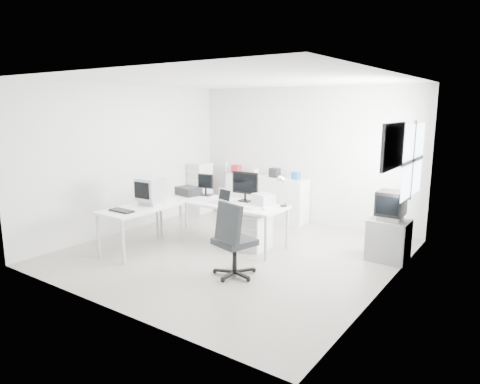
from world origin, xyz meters
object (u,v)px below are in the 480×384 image
Objects in this scene: main_desk at (221,222)px; crt_tv at (391,206)px; side_desk at (142,228)px; office_chair at (235,238)px; tv_cabinet at (388,240)px; sideboard at (266,197)px; lcd_monitor_small at (206,185)px; drawer_pedestal at (255,232)px; inkjet_printer at (188,191)px; laptop at (220,196)px; filing_cabinet at (200,188)px; laser_printer at (263,199)px; lcd_monitor_large at (245,187)px; crt_monitor at (151,191)px.

main_desk is 4.80× the size of crt_tv.
office_chair is (1.96, -0.02, 0.19)m from side_desk.
side_desk is 2.13× the size of tv_cabinet.
sideboard is (-0.22, 1.91, 0.09)m from main_desk.
office_chair is (1.11, -1.12, 0.19)m from main_desk.
lcd_monitor_small is 0.21× the size of sideboard.
side_desk reaches higher than drawer_pedestal.
laptop is (0.90, -0.20, 0.04)m from inkjet_printer.
main_desk is 2.84m from tv_cabinet.
office_chair reaches higher than sideboard.
inkjet_printer is 1.11× the size of lcd_monitor_small.
tv_cabinet is 0.58× the size of filing_cabinet.
laser_printer is at bearing 120.47° from office_chair.
lcd_monitor_large reaches higher than filing_cabinet.
side_desk is 4.08m from crt_tv.
sideboard is (-0.57, 1.66, -0.55)m from lcd_monitor_large.
main_desk is 0.83m from lcd_monitor_small.
crt_tv is at bearing -20.80° from sideboard.
crt_tv reaches higher than laptop.
laptop is at bearing -138.32° from laser_printer.
tv_cabinet is (2.68, 0.89, -0.54)m from laptop.
tv_cabinet is at bearing -20.80° from sideboard.
drawer_pedestal is at bearing -63.64° from sideboard.
sideboard is at bearing 159.20° from tv_cabinet.
tv_cabinet is 1.31× the size of crt_tv.
main_desk is 1.29× the size of sideboard.
laser_printer is (0.70, 0.32, -0.02)m from laptop.
laptop is 2.07m from sideboard.
crt_tv is at bearing 33.20° from laser_printer.
laptop is at bearing -82.31° from sideboard.
lcd_monitor_small reaches higher than tv_cabinet.
side_desk is at bearing -165.10° from office_chair.
crt_monitor is (0.00, 0.25, 0.61)m from side_desk.
sideboard is at bearing 116.36° from drawer_pedestal.
laptop is at bearing -161.61° from crt_tv.
main_desk is at bearing 130.98° from laptop.
main_desk is 1.59m from office_chair.
laptop is 0.32× the size of filing_cabinet.
lcd_monitor_large is (0.90, 0.00, 0.07)m from lcd_monitor_small.
sideboard is (0.33, 1.66, -0.48)m from lcd_monitor_small.
office_chair reaches higher than drawer_pedestal.
inkjet_printer is 1.21× the size of laptop.
laptop is (0.90, 1.00, 0.49)m from side_desk.
main_desk is 0.71m from drawer_pedestal.
lcd_monitor_large is 0.48m from laptop.
tv_cabinet is 4.57m from filing_cabinet.
drawer_pedestal is 2.08m from sideboard.
tv_cabinet is (3.58, 1.64, -0.66)m from crt_monitor.
crt_monitor reaches higher than sideboard.
inkjet_printer is 0.87× the size of crt_tv.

